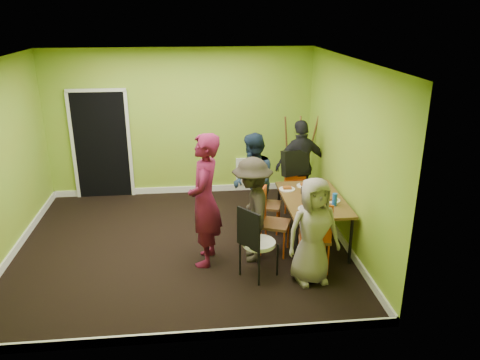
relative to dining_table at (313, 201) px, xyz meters
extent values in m
plane|color=black|center=(-2.00, 0.10, -0.70)|extent=(5.00, 5.00, 0.00)
cube|color=#92AA2B|center=(-2.00, 2.35, 0.70)|extent=(5.00, 0.04, 2.80)
cube|color=#92AA2B|center=(-2.00, -2.15, 0.70)|extent=(5.00, 0.04, 2.80)
cube|color=#92AA2B|center=(0.50, 0.10, 0.70)|extent=(0.04, 4.50, 2.80)
cube|color=white|center=(-2.00, 0.10, 2.10)|extent=(5.00, 4.50, 0.04)
cube|color=black|center=(-3.50, 2.32, 0.32)|extent=(1.00, 0.05, 2.04)
cube|color=white|center=(-0.70, 2.32, -0.30)|extent=(0.50, 0.04, 0.55)
cylinder|color=black|center=(-0.39, -0.69, -0.34)|extent=(0.04, 0.04, 0.71)
cylinder|color=black|center=(0.39, -0.69, -0.34)|extent=(0.04, 0.04, 0.71)
cylinder|color=black|center=(-0.39, 0.69, -0.34)|extent=(0.04, 0.04, 0.71)
cylinder|color=black|center=(0.39, 0.69, -0.34)|extent=(0.04, 0.04, 0.71)
cube|color=brown|center=(0.00, 0.00, 0.03)|extent=(0.90, 1.50, 0.04)
cylinder|color=#DE4E14|center=(-0.71, 0.71, -0.47)|extent=(0.03, 0.03, 0.44)
cylinder|color=#DE4E14|center=(-0.81, 0.39, -0.47)|extent=(0.03, 0.03, 0.44)
cylinder|color=#DE4E14|center=(-0.39, 0.61, -0.47)|extent=(0.03, 0.03, 0.44)
cylinder|color=#DE4E14|center=(-0.49, 0.29, -0.47)|extent=(0.03, 0.03, 0.44)
cube|color=brown|center=(-0.60, 0.50, -0.25)|extent=(0.49, 0.49, 0.04)
cube|color=#DE4E14|center=(-0.78, 0.55, 0.01)|extent=(0.14, 0.37, 0.49)
cylinder|color=#DE4E14|center=(-0.72, -0.02, -0.47)|extent=(0.03, 0.03, 0.46)
cylinder|color=#DE4E14|center=(-0.85, -0.34, -0.47)|extent=(0.03, 0.03, 0.46)
cylinder|color=#DE4E14|center=(-0.40, -0.15, -0.47)|extent=(0.03, 0.03, 0.46)
cylinder|color=#DE4E14|center=(-0.53, -0.47, -0.47)|extent=(0.03, 0.03, 0.46)
cube|color=brown|center=(-0.62, -0.25, -0.23)|extent=(0.53, 0.53, 0.04)
cube|color=#DE4E14|center=(-0.80, -0.17, 0.04)|extent=(0.17, 0.37, 0.51)
cylinder|color=#DE4E14|center=(0.18, 1.23, -0.44)|extent=(0.03, 0.03, 0.50)
cylinder|color=#DE4E14|center=(-0.18, 1.11, -0.44)|extent=(0.03, 0.03, 0.50)
cylinder|color=#DE4E14|center=(0.30, 0.87, -0.44)|extent=(0.03, 0.03, 0.50)
cylinder|color=#DE4E14|center=(-0.06, 0.75, -0.44)|extent=(0.03, 0.03, 0.50)
cube|color=brown|center=(0.06, 0.99, -0.19)|extent=(0.57, 0.57, 0.04)
cube|color=#DE4E14|center=(-0.01, 1.19, 0.11)|extent=(0.41, 0.17, 0.56)
cylinder|color=#DE4E14|center=(-0.38, -0.91, -0.45)|extent=(0.03, 0.03, 0.49)
cylinder|color=#DE4E14|center=(-0.01, -0.97, -0.45)|extent=(0.03, 0.03, 0.49)
cylinder|color=#DE4E14|center=(-0.31, -0.54, -0.45)|extent=(0.03, 0.03, 0.49)
cylinder|color=#DE4E14|center=(0.05, -0.60, -0.45)|extent=(0.03, 0.03, 0.49)
cube|color=brown|center=(-0.16, -0.76, -0.21)|extent=(0.50, 0.50, 0.04)
cube|color=#DE4E14|center=(-0.20, -0.96, 0.08)|extent=(0.41, 0.10, 0.54)
cylinder|color=black|center=(-1.20, -0.84, -0.46)|extent=(0.03, 0.03, 0.48)
cylinder|color=black|center=(-0.98, -1.12, -0.46)|extent=(0.03, 0.03, 0.48)
cylinder|color=black|center=(-0.92, -0.61, -0.46)|extent=(0.03, 0.03, 0.48)
cylinder|color=black|center=(-0.70, -0.90, -0.46)|extent=(0.03, 0.03, 0.48)
cylinder|color=white|center=(-0.95, -0.87, -0.21)|extent=(0.45, 0.45, 0.05)
cube|color=black|center=(-1.11, -0.99, 0.07)|extent=(0.27, 0.34, 0.53)
cylinder|color=brown|center=(-0.01, 1.93, 0.11)|extent=(0.23, 0.38, 1.63)
cylinder|color=brown|center=(0.41, 1.93, 0.11)|extent=(0.23, 0.38, 1.63)
cylinder|color=brown|center=(0.20, 1.69, 0.11)|extent=(0.03, 0.37, 1.59)
cube|color=brown|center=(0.20, 1.88, 0.07)|extent=(0.44, 0.04, 0.04)
cylinder|color=white|center=(-0.32, 0.39, 0.06)|extent=(0.25, 0.25, 0.01)
cylinder|color=white|center=(-0.20, -0.41, 0.06)|extent=(0.26, 0.26, 0.01)
cylinder|color=white|center=(-0.01, 0.51, 0.06)|extent=(0.26, 0.26, 0.01)
cylinder|color=white|center=(-0.02, -0.59, 0.06)|extent=(0.27, 0.27, 0.01)
cylinder|color=white|center=(0.19, 0.20, 0.06)|extent=(0.24, 0.24, 0.01)
cylinder|color=white|center=(0.26, -0.13, 0.06)|extent=(0.24, 0.24, 0.01)
cylinder|color=white|center=(0.01, -0.06, 0.15)|extent=(0.07, 0.07, 0.20)
cylinder|color=blue|center=(0.23, -0.31, 0.15)|extent=(0.07, 0.07, 0.19)
cylinder|color=#DE4E14|center=(0.00, 0.20, 0.09)|extent=(0.03, 0.03, 0.07)
cylinder|color=black|center=(-0.12, 0.18, 0.11)|extent=(0.07, 0.07, 0.10)
cylinder|color=black|center=(0.06, 0.41, 0.10)|extent=(0.07, 0.07, 0.09)
cylinder|color=black|center=(0.04, -0.46, 0.10)|extent=(0.07, 0.07, 0.10)
imported|color=white|center=(-0.13, -0.11, 0.11)|extent=(0.13, 0.13, 0.11)
imported|color=white|center=(0.16, 0.05, 0.10)|extent=(0.10, 0.10, 0.10)
imported|color=#5A0F2B|center=(-1.65, -0.41, 0.26)|extent=(0.57, 0.77, 1.91)
imported|color=#142133|center=(-0.82, 0.68, 0.10)|extent=(0.73, 0.87, 1.59)
imported|color=#2B261D|center=(-0.98, -0.39, 0.07)|extent=(0.65, 1.03, 1.53)
imported|color=black|center=(0.12, 1.36, 0.12)|extent=(1.02, 0.59, 1.64)
imported|color=gray|center=(-0.27, -1.06, 0.04)|extent=(0.78, 0.57, 1.46)
camera|label=1|loc=(-1.79, -6.40, 2.76)|focal=35.00mm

